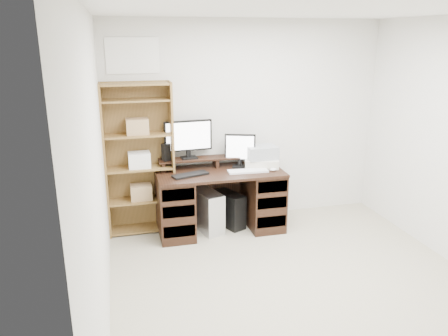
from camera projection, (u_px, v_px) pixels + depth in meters
name	position (u px, v px, depth m)	size (l,w,h in m)	color
room	(315.00, 167.00, 3.63)	(3.54, 4.04, 2.54)	#AEA68B
desk	(220.00, 199.00, 5.30)	(1.50, 0.70, 0.75)	black
riser_shelf	(216.00, 159.00, 5.36)	(1.40, 0.22, 0.12)	black
monitor_wide	(188.00, 137.00, 5.24)	(0.58, 0.16, 0.46)	black
monitor_small	(240.00, 149.00, 5.30)	(0.36, 0.19, 0.41)	black
speaker	(166.00, 152.00, 5.17)	(0.08, 0.08, 0.20)	black
keyboard_black	(190.00, 175.00, 5.02)	(0.42, 0.14, 0.02)	black
keyboard_white	(248.00, 171.00, 5.16)	(0.47, 0.14, 0.02)	white
mouse	(273.00, 170.00, 5.19)	(0.09, 0.06, 0.04)	white
printer	(261.00, 162.00, 5.37)	(0.40, 0.30, 0.10)	beige
basket	(262.00, 152.00, 5.33)	(0.36, 0.26, 0.16)	#93999D
tower_silver	(207.00, 211.00, 5.32)	(0.22, 0.50, 0.50)	silver
tower_black	(229.00, 210.00, 5.44)	(0.35, 0.47, 0.43)	black
bookshelf	(139.00, 158.00, 5.13)	(0.80, 0.30, 1.80)	olive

